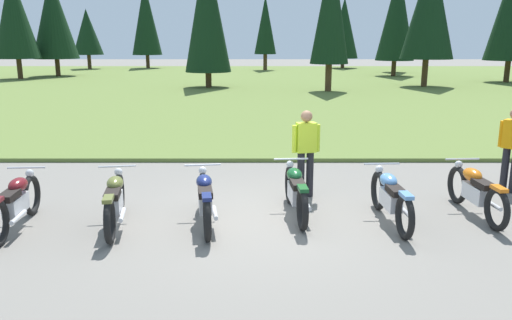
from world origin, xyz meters
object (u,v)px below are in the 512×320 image
motorcycle_orange (477,191)px  rider_with_back_turned (307,148)px  motorcycle_olive (116,201)px  motorcycle_maroon (17,202)px  motorcycle_navy (206,199)px  motorcycle_sky_blue (392,197)px  motorcycle_british_green (297,191)px

motorcycle_orange → rider_with_back_turned: rider_with_back_turned is taller
motorcycle_olive → motorcycle_orange: size_ratio=0.99×
motorcycle_maroon → motorcycle_navy: bearing=3.8°
motorcycle_maroon → motorcycle_orange: (7.57, 0.64, 0.00)m
motorcycle_navy → motorcycle_orange: 4.61m
motorcycle_maroon → motorcycle_sky_blue: size_ratio=1.00×
motorcycle_orange → rider_with_back_turned: (-2.81, 1.09, 0.51)m
motorcycle_sky_blue → motorcycle_orange: bearing=13.1°
motorcycle_british_green → motorcycle_maroon: bearing=-171.9°
motorcycle_maroon → motorcycle_orange: size_ratio=1.00×
motorcycle_maroon → motorcycle_british_green: (4.49, 0.64, 0.00)m
rider_with_back_turned → motorcycle_olive: bearing=-153.0°
motorcycle_sky_blue → rider_with_back_turned: size_ratio=1.26×
motorcycle_british_green → rider_with_back_turned: bearing=76.3°
motorcycle_sky_blue → motorcycle_maroon: bearing=-177.4°
motorcycle_navy → motorcycle_british_green: bearing=16.4°
motorcycle_olive → motorcycle_sky_blue: bearing=2.3°
motorcycle_navy → rider_with_back_turned: bearing=40.8°
motorcycle_maroon → motorcycle_british_green: same height
motorcycle_maroon → motorcycle_navy: same height
motorcycle_navy → rider_with_back_turned: (1.77, 1.53, 0.51)m
motorcycle_olive → motorcycle_navy: same height
motorcycle_olive → motorcycle_sky_blue: same height
motorcycle_olive → motorcycle_orange: same height
motorcycle_british_green → motorcycle_sky_blue: same height
motorcycle_navy → rider_with_back_turned: rider_with_back_turned is taller
rider_with_back_turned → motorcycle_navy: bearing=-139.2°
motorcycle_olive → rider_with_back_turned: rider_with_back_turned is taller
motorcycle_sky_blue → rider_with_back_turned: 1.99m
motorcycle_maroon → motorcycle_british_green: bearing=8.1°
motorcycle_british_green → rider_with_back_turned: size_ratio=1.26×
motorcycle_maroon → motorcycle_navy: 2.99m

